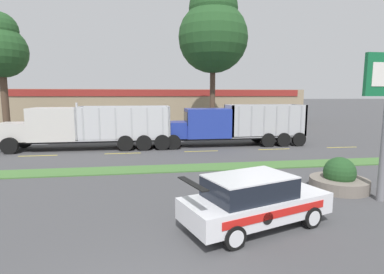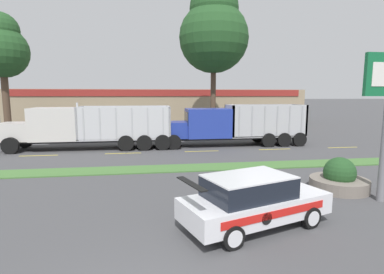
{
  "view_description": "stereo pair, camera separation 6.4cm",
  "coord_description": "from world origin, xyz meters",
  "px_view_note": "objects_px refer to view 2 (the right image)",
  "views": [
    {
      "loc": [
        0.3,
        -4.67,
        3.9
      ],
      "look_at": [
        2.43,
        9.59,
        1.88
      ],
      "focal_mm": 28.0,
      "sensor_mm": 36.0,
      "label": 1
    },
    {
      "loc": [
        0.37,
        -4.68,
        3.9
      ],
      "look_at": [
        2.43,
        9.59,
        1.88
      ],
      "focal_mm": 28.0,
      "sensor_mm": 36.0,
      "label": 2
    }
  ],
  "objects_px": {
    "rally_car": "(253,200)",
    "stone_planter": "(339,179)",
    "dump_truck_lead": "(74,128)",
    "dump_truck_mid": "(221,126)"
  },
  "relations": [
    {
      "from": "rally_car",
      "to": "stone_planter",
      "type": "xyz_separation_m",
      "value": [
        4.76,
        2.86,
        -0.36
      ]
    },
    {
      "from": "rally_car",
      "to": "stone_planter",
      "type": "distance_m",
      "value": 5.56
    },
    {
      "from": "dump_truck_lead",
      "to": "dump_truck_mid",
      "type": "height_order",
      "value": "dump_truck_lead"
    },
    {
      "from": "dump_truck_mid",
      "to": "stone_planter",
      "type": "distance_m",
      "value": 11.75
    },
    {
      "from": "dump_truck_mid",
      "to": "rally_car",
      "type": "bearing_deg",
      "value": -99.94
    },
    {
      "from": "dump_truck_lead",
      "to": "dump_truck_mid",
      "type": "bearing_deg",
      "value": 0.25
    },
    {
      "from": "stone_planter",
      "to": "rally_car",
      "type": "bearing_deg",
      "value": -148.97
    },
    {
      "from": "stone_planter",
      "to": "dump_truck_mid",
      "type": "bearing_deg",
      "value": 101.06
    },
    {
      "from": "dump_truck_lead",
      "to": "rally_car",
      "type": "relative_size",
      "value": 2.46
    },
    {
      "from": "rally_car",
      "to": "dump_truck_lead",
      "type": "bearing_deg",
      "value": 120.48
    }
  ]
}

